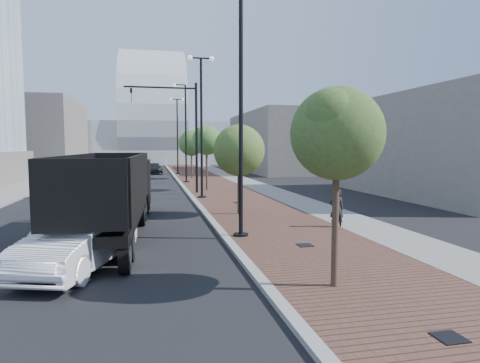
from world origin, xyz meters
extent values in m
cube|color=#4C2D23|center=(3.50, 40.00, 0.06)|extent=(7.00, 140.00, 0.12)
cube|color=slate|center=(6.20, 40.00, 0.07)|extent=(2.40, 140.00, 0.13)
cube|color=gray|center=(0.00, 40.00, 0.07)|extent=(0.30, 140.00, 0.14)
cube|color=slate|center=(-13.00, 40.00, 0.06)|extent=(4.00, 140.00, 0.12)
cube|color=black|center=(-3.91, 17.28, 1.57)|extent=(2.42, 2.51, 2.40)
cube|color=black|center=(-3.84, 18.78, 0.79)|extent=(2.24, 0.56, 1.20)
cube|color=black|center=(-3.98, 15.78, 0.97)|extent=(2.34, 0.84, 0.46)
cube|color=black|center=(-4.23, 10.28, 0.97)|extent=(2.61, 8.60, 0.32)
cube|color=black|center=(-4.23, 10.28, 1.34)|extent=(2.70, 8.60, 0.11)
cube|color=black|center=(-5.38, 10.34, 2.27)|extent=(0.50, 8.50, 1.85)
cube|color=black|center=(-3.07, 10.23, 2.27)|extent=(0.50, 8.50, 1.85)
cube|color=black|center=(-4.44, 5.75, 2.27)|extent=(2.31, 0.22, 1.85)
cube|color=black|center=(-4.02, 14.82, 2.27)|extent=(2.31, 0.22, 1.85)
cylinder|color=black|center=(-4.91, 16.72, 0.51)|extent=(0.32, 1.03, 1.02)
cylinder|color=silver|center=(-4.91, 16.72, 0.51)|extent=(0.34, 0.57, 0.55)
cylinder|color=black|center=(-2.97, 16.63, 0.51)|extent=(0.32, 1.03, 1.02)
cylinder|color=silver|center=(-2.97, 16.63, 0.51)|extent=(0.34, 0.57, 0.55)
cylinder|color=black|center=(-4.83, 18.32, 0.51)|extent=(0.32, 1.03, 1.02)
cylinder|color=silver|center=(-4.83, 18.32, 0.51)|extent=(0.34, 0.57, 0.55)
cylinder|color=black|center=(-2.89, 18.23, 0.51)|extent=(0.32, 1.03, 1.02)
cylinder|color=silver|center=(-2.89, 18.23, 0.51)|extent=(0.34, 0.57, 0.55)
cylinder|color=black|center=(-5.37, 6.53, 0.51)|extent=(0.32, 1.03, 1.02)
cylinder|color=silver|center=(-5.37, 6.53, 0.51)|extent=(0.34, 0.57, 0.55)
cylinder|color=black|center=(-3.43, 6.44, 0.51)|extent=(0.32, 1.03, 1.02)
cylinder|color=silver|center=(-3.43, 6.44, 0.51)|extent=(0.34, 0.57, 0.55)
cylinder|color=black|center=(-5.32, 7.73, 0.51)|extent=(0.32, 1.03, 1.02)
cylinder|color=silver|center=(-5.32, 7.73, 0.51)|extent=(0.34, 0.57, 0.55)
cylinder|color=black|center=(-3.38, 7.64, 0.51)|extent=(0.32, 1.03, 1.02)
cylinder|color=silver|center=(-3.38, 7.64, 0.51)|extent=(0.34, 0.57, 0.55)
cylinder|color=black|center=(-5.05, 13.53, 0.51)|extent=(0.32, 1.03, 1.02)
cylinder|color=silver|center=(-5.05, 13.53, 0.51)|extent=(0.34, 0.57, 0.55)
cylinder|color=black|center=(-3.11, 13.44, 0.51)|extent=(0.32, 1.03, 1.02)
cylinder|color=silver|center=(-3.11, 13.44, 0.51)|extent=(0.34, 0.57, 0.55)
cylinder|color=black|center=(-5.00, 14.72, 0.51)|extent=(0.32, 1.03, 1.02)
cylinder|color=silver|center=(-5.00, 14.72, 0.51)|extent=(0.34, 0.57, 0.55)
cylinder|color=black|center=(-3.06, 14.64, 0.51)|extent=(0.32, 1.03, 1.02)
cylinder|color=silver|center=(-3.06, 14.64, 0.51)|extent=(0.34, 0.57, 0.55)
imported|color=silver|center=(-4.75, 7.20, 0.82)|extent=(3.12, 5.24, 1.63)
imported|color=black|center=(-5.48, 37.24, 0.71)|extent=(3.65, 5.57, 1.42)
imported|color=black|center=(-2.20, 48.41, 0.66)|extent=(2.18, 4.66, 1.31)
imported|color=black|center=(4.89, 10.85, 0.86)|extent=(0.66, 0.46, 1.72)
cylinder|color=black|center=(0.60, 10.00, 0.10)|extent=(0.56, 0.56, 0.20)
cylinder|color=black|center=(0.60, 10.00, 4.62)|extent=(0.16, 0.16, 9.00)
cylinder|color=black|center=(0.60, 22.00, 0.10)|extent=(0.56, 0.56, 0.20)
cylinder|color=black|center=(0.60, 22.00, 4.62)|extent=(0.16, 0.16, 9.00)
cylinder|color=black|center=(0.60, 22.00, 9.12)|extent=(1.40, 0.10, 0.10)
sphere|color=silver|center=(-0.10, 22.00, 9.12)|extent=(0.32, 0.32, 0.32)
sphere|color=silver|center=(1.30, 22.00, 9.12)|extent=(0.32, 0.32, 0.32)
cylinder|color=black|center=(0.60, 34.00, 0.10)|extent=(0.56, 0.56, 0.20)
cylinder|color=black|center=(0.60, 34.00, 4.62)|extent=(0.16, 0.16, 9.00)
cylinder|color=black|center=(0.10, 34.00, 9.12)|extent=(1.00, 0.10, 0.10)
sphere|color=silver|center=(-0.40, 34.00, 9.05)|extent=(0.32, 0.32, 0.32)
cylinder|color=black|center=(0.60, 46.00, 0.10)|extent=(0.56, 0.56, 0.20)
cylinder|color=black|center=(0.60, 46.00, 4.62)|extent=(0.16, 0.16, 9.00)
cylinder|color=black|center=(0.60, 46.00, 9.12)|extent=(1.40, 0.10, 0.10)
sphere|color=silver|center=(-0.10, 46.00, 9.12)|extent=(0.32, 0.32, 0.32)
sphere|color=silver|center=(1.30, 46.00, 9.12)|extent=(0.32, 0.32, 0.32)
cylinder|color=black|center=(0.60, 25.00, 4.00)|extent=(0.18, 0.18, 8.00)
cylinder|color=black|center=(-1.90, 25.00, 7.60)|extent=(5.00, 0.12, 0.12)
imported|color=black|center=(-3.90, 25.00, 7.00)|extent=(0.16, 0.20, 1.00)
cylinder|color=#382619|center=(1.60, 4.00, 1.77)|extent=(0.16, 0.16, 3.54)
sphere|color=#33501B|center=(1.60, 4.00, 3.79)|extent=(2.21, 2.21, 2.21)
sphere|color=#33501B|center=(2.00, 4.30, 3.54)|extent=(1.54, 1.54, 1.54)
sphere|color=#33501B|center=(1.30, 3.70, 4.15)|extent=(1.32, 1.32, 1.32)
cylinder|color=#382619|center=(1.60, 15.00, 1.54)|extent=(0.16, 0.16, 3.07)
sphere|color=#3F5B1F|center=(1.60, 15.00, 3.29)|extent=(2.55, 2.55, 2.55)
sphere|color=#3F5B1F|center=(2.00, 15.30, 3.07)|extent=(1.78, 1.78, 1.78)
sphere|color=#3F5B1F|center=(1.30, 14.70, 3.60)|extent=(1.53, 1.53, 1.53)
cylinder|color=#382619|center=(1.60, 27.00, 1.84)|extent=(0.16, 0.16, 3.68)
sphere|color=#326522|center=(1.60, 27.00, 3.94)|extent=(2.29, 2.29, 2.29)
sphere|color=#326522|center=(2.00, 27.30, 3.68)|extent=(1.60, 1.60, 1.60)
sphere|color=#326522|center=(1.30, 26.70, 4.31)|extent=(1.37, 1.37, 1.37)
cylinder|color=#382619|center=(1.60, 39.00, 1.77)|extent=(0.16, 0.16, 3.55)
sphere|color=#2B561D|center=(1.60, 39.00, 3.80)|extent=(2.70, 2.70, 2.70)
sphere|color=#2B561D|center=(2.00, 39.30, 3.55)|extent=(1.89, 1.89, 1.89)
sphere|color=#2B561D|center=(1.30, 38.70, 4.15)|extent=(1.62, 1.62, 1.62)
cube|color=#B2B8BD|center=(-2.00, 85.00, 4.00)|extent=(50.00, 28.00, 8.00)
cube|color=slate|center=(-20.00, 60.00, 5.00)|extent=(14.00, 20.00, 10.00)
cube|color=#5E5955|center=(16.00, 50.00, 4.00)|extent=(12.00, 22.00, 8.00)
cube|color=#645F5A|center=(18.00, 20.00, 3.50)|extent=(10.00, 16.00, 7.00)
cube|color=black|center=(2.40, 1.00, 0.13)|extent=(0.50, 0.50, 0.02)
cube|color=black|center=(2.40, 8.00, 0.13)|extent=(0.50, 0.50, 0.02)
cube|color=black|center=(2.40, 19.00, 0.13)|extent=(0.50, 0.50, 0.02)
camera|label=1|loc=(-2.71, -5.12, 3.50)|focal=31.10mm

